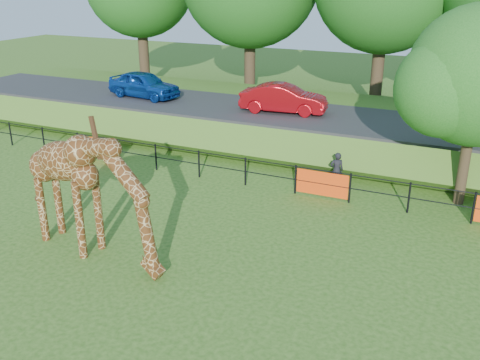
% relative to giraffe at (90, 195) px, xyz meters
% --- Properties ---
extents(ground, '(90.00, 90.00, 0.00)m').
position_rel_giraffe_xyz_m(ground, '(1.71, -1.34, -1.84)').
color(ground, '#2D5715').
rests_on(ground, ground).
extents(giraffe, '(5.23, 1.88, 3.67)m').
position_rel_giraffe_xyz_m(giraffe, '(0.00, 0.00, 0.00)').
color(giraffe, '#522B10').
rests_on(giraffe, ground).
extents(perimeter_fence, '(28.07, 0.10, 1.10)m').
position_rel_giraffe_xyz_m(perimeter_fence, '(1.71, 6.66, -1.29)').
color(perimeter_fence, black).
rests_on(perimeter_fence, ground).
extents(embankment, '(40.00, 9.00, 1.30)m').
position_rel_giraffe_xyz_m(embankment, '(1.71, 14.16, -1.19)').
color(embankment, '#2D5715').
rests_on(embankment, ground).
extents(road, '(40.00, 5.00, 0.12)m').
position_rel_giraffe_xyz_m(road, '(1.71, 12.66, -0.48)').
color(road, '#29292B').
rests_on(road, embankment).
extents(car_blue, '(4.18, 2.13, 1.36)m').
position_rel_giraffe_xyz_m(car_blue, '(-6.76, 12.54, 0.26)').
color(car_blue, '#154BB0').
rests_on(car_blue, road).
extents(car_red, '(4.15, 1.87, 1.32)m').
position_rel_giraffe_xyz_m(car_red, '(1.01, 12.55, 0.24)').
color(car_red, '#AD0C13').
rests_on(car_red, road).
extents(visitor, '(0.59, 0.50, 1.37)m').
position_rel_giraffe_xyz_m(visitor, '(4.90, 7.89, -1.15)').
color(visitor, black).
rests_on(visitor, ground).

